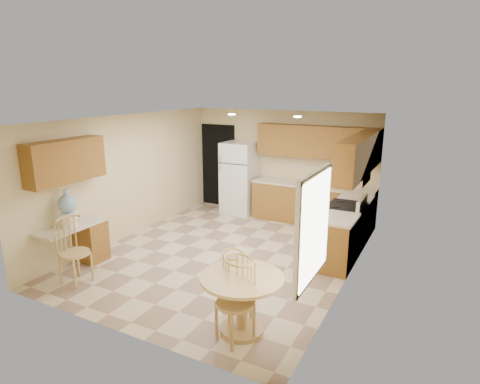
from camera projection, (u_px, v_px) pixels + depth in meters
The scene contains 30 objects.
floor at pixel (225, 254), 7.49m from camera, with size 5.50×5.50×0.00m, color beige.
ceiling at pixel (224, 119), 6.85m from camera, with size 4.50×5.50×0.02m, color white.
wall_back at pixel (282, 164), 9.52m from camera, with size 4.50×0.02×2.50m, color beige.
wall_front at pixel (111, 240), 4.82m from camera, with size 4.50×0.02×2.50m, color beige.
wall_left at pixel (129, 177), 8.18m from camera, with size 0.02×5.50×2.50m, color beige.
wall_right at pixel (351, 206), 6.16m from camera, with size 0.02×5.50×2.50m, color beige.
doorway at pixel (218, 165), 10.35m from camera, with size 0.90×0.02×2.10m, color black.
base_cab_back at pixel (312, 205), 9.08m from camera, with size 2.75×0.60×0.87m, color olive.
counter_back at pixel (313, 185), 8.97m from camera, with size 2.75×0.63×0.04m, color beige.
base_cab_right_a at pixel (354, 219), 8.09m from camera, with size 0.60×0.59×0.87m, color olive.
counter_right_a at pixel (356, 198), 7.98m from camera, with size 0.63×0.59×0.04m, color beige.
base_cab_right_b at pixel (335, 244), 6.85m from camera, with size 0.60×0.80×0.87m, color olive.
counter_right_b at pixel (337, 218), 6.73m from camera, with size 0.63×0.80×0.04m, color beige.
upper_cab_back at pixel (317, 142), 8.83m from camera, with size 2.75×0.33×0.70m, color olive.
upper_cab_right at pixel (360, 155), 7.12m from camera, with size 0.33×2.42×0.70m, color olive.
upper_cab_left at pixel (66, 161), 6.58m from camera, with size 0.33×1.40×0.70m, color olive.
sink at pixel (312, 184), 8.97m from camera, with size 0.78×0.44×0.01m, color silver.
range_hood at pixel (353, 179), 7.24m from camera, with size 0.50×0.76×0.14m, color silver.
desk_pedestal at pixel (91, 241), 7.17m from camera, with size 0.48×0.42×0.72m, color olive.
desk_top at pixel (71, 227), 6.74m from camera, with size 0.50×1.20×0.04m, color beige.
window at pixel (314, 227), 4.52m from camera, with size 0.06×1.12×1.30m.
can_light_a at pixel (232, 114), 8.10m from camera, with size 0.14×0.14×0.02m, color white.
can_light_b at pixel (297, 117), 7.47m from camera, with size 0.14×0.14×0.02m, color white.
refrigerator at pixel (240, 178), 9.75m from camera, with size 0.77×0.75×1.74m.
stove at pixel (345, 228), 7.52m from camera, with size 0.65×0.76×1.09m.
dining_table at pixel (242, 296), 5.01m from camera, with size 1.04×1.04×0.77m.
chair_table_a at pixel (234, 282), 5.22m from camera, with size 0.41×0.51×0.94m.
chair_table_b at pixel (231, 296), 4.73m from camera, with size 0.46×0.52×1.05m.
chair_desk at pixel (68, 247), 6.18m from camera, with size 0.46×0.60×1.05m.
water_crock at pixel (68, 210), 6.64m from camera, with size 0.31×0.31×0.63m.
Camera 1 is at (3.47, -6.02, 3.05)m, focal length 30.00 mm.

